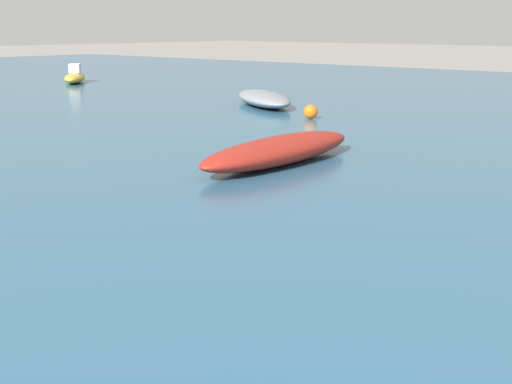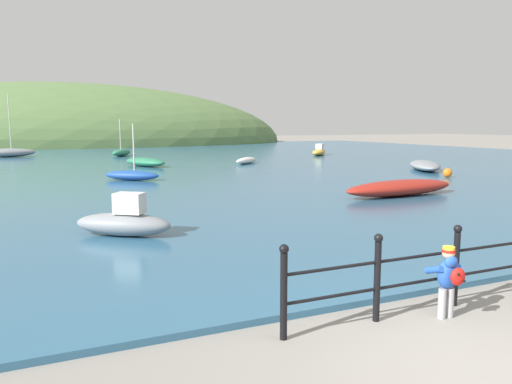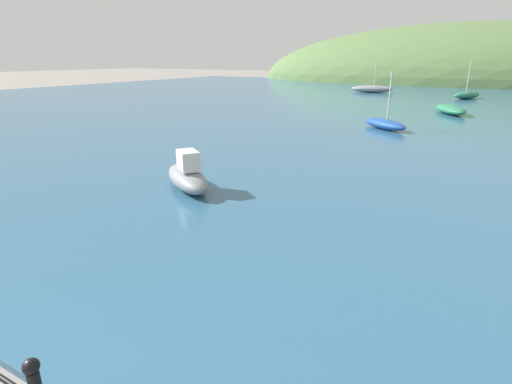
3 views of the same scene
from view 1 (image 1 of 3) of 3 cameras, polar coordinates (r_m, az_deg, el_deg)
The scene contains 4 objects.
boat_mid_harbor at distance 14.68m, azimuth 1.92°, elevation 3.37°, with size 4.92×1.57×0.56m.
boat_blue_hull at distance 37.05m, azimuth -14.30°, elevation 8.93°, with size 3.00×3.30×0.92m.
boat_red_dinghy at distance 25.57m, azimuth 0.61°, elevation 7.50°, with size 3.92×4.73×0.51m.
mooring_buoy at distance 21.92m, azimuth 4.40°, elevation 6.42°, with size 0.43×0.43×0.43m, color orange.
Camera 1 is at (-3.43, 1.07, 2.87)m, focal length 50.00 mm.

